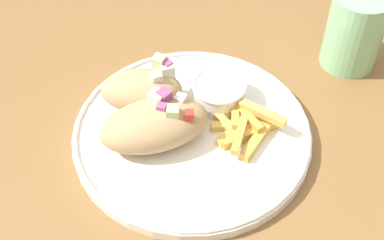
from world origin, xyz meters
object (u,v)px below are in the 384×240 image
(pita_sandwich_far, at_px, (143,87))
(water_glass, at_px, (354,33))
(pita_sandwich_near, at_px, (155,124))
(fries_pile, at_px, (244,122))
(sauce_ramekin, at_px, (219,91))
(plate, at_px, (192,133))

(pita_sandwich_far, bearing_deg, water_glass, 17.51)
(pita_sandwich_near, height_order, water_glass, water_glass)
(fries_pile, distance_m, sauce_ramekin, 0.06)
(pita_sandwich_far, xyz_separation_m, water_glass, (0.28, 0.12, 0.01))
(pita_sandwich_near, bearing_deg, sauce_ramekin, 21.36)
(plate, relative_size, water_glass, 2.66)
(fries_pile, bearing_deg, plate, -170.18)
(plate, distance_m, fries_pile, 0.07)
(fries_pile, bearing_deg, sauce_ramekin, 127.99)
(pita_sandwich_near, relative_size, water_glass, 1.36)
(fries_pile, bearing_deg, pita_sandwich_far, 165.23)
(pita_sandwich_far, relative_size, water_glass, 0.98)
(fries_pile, height_order, sauce_ramekin, sauce_ramekin)
(plate, bearing_deg, pita_sandwich_near, -158.90)
(plate, relative_size, fries_pile, 2.63)
(pita_sandwich_near, distance_m, fries_pile, 0.11)
(sauce_ramekin, bearing_deg, fries_pile, -52.01)
(pita_sandwich_near, xyz_separation_m, water_glass, (0.25, 0.18, 0.01))
(fries_pile, height_order, water_glass, water_glass)
(plate, xyz_separation_m, water_glass, (0.21, 0.17, 0.04))
(fries_pile, xyz_separation_m, sauce_ramekin, (-0.03, 0.04, 0.01))
(pita_sandwich_far, bearing_deg, plate, -40.26)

